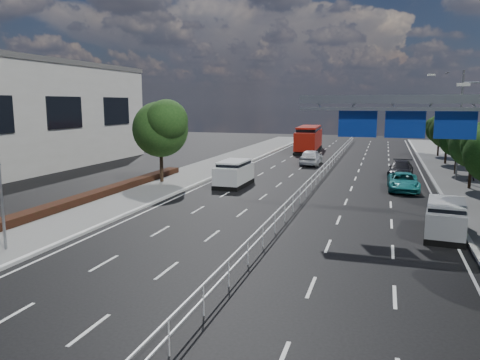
% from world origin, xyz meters
% --- Properties ---
extents(ground, '(160.00, 160.00, 0.00)m').
position_xyz_m(ground, '(0.00, 0.00, 0.00)').
color(ground, black).
rests_on(ground, ground).
extents(kerb_near, '(0.25, 140.00, 0.15)m').
position_xyz_m(kerb_near, '(-9.00, 0.00, 0.07)').
color(kerb_near, silver).
rests_on(kerb_near, ground).
extents(median_fence, '(0.05, 85.00, 1.02)m').
position_xyz_m(median_fence, '(0.00, 22.50, 0.53)').
color(median_fence, silver).
rests_on(median_fence, ground).
extents(hedge_near, '(1.00, 36.00, 0.44)m').
position_xyz_m(hedge_near, '(-13.30, 5.00, 0.36)').
color(hedge_near, black).
rests_on(hedge_near, sidewalk_near).
extents(overhead_gantry, '(10.24, 0.38, 7.45)m').
position_xyz_m(overhead_gantry, '(6.74, 10.05, 5.61)').
color(overhead_gantry, gray).
rests_on(overhead_gantry, ground).
extents(streetlight_far, '(2.78, 2.40, 9.00)m').
position_xyz_m(streetlight_far, '(10.50, 26.00, 5.21)').
color(streetlight_far, gray).
rests_on(streetlight_far, ground).
extents(near_tree_back, '(4.84, 4.51, 6.69)m').
position_xyz_m(near_tree_back, '(-11.94, 17.97, 4.61)').
color(near_tree_back, black).
rests_on(near_tree_back, ground).
extents(far_tree_e, '(3.63, 3.38, 5.13)m').
position_xyz_m(far_tree_e, '(11.25, 21.98, 3.56)').
color(far_tree_e, black).
rests_on(far_tree_e, ground).
extents(far_tree_f, '(3.52, 3.28, 5.02)m').
position_xyz_m(far_tree_f, '(11.24, 29.48, 3.49)').
color(far_tree_f, black).
rests_on(far_tree_f, ground).
extents(far_tree_g, '(3.96, 3.69, 5.45)m').
position_xyz_m(far_tree_g, '(11.25, 36.98, 3.75)').
color(far_tree_g, black).
rests_on(far_tree_g, ground).
extents(far_tree_h, '(3.41, 3.18, 4.91)m').
position_xyz_m(far_tree_h, '(11.24, 44.48, 3.42)').
color(far_tree_h, black).
rests_on(far_tree_h, ground).
extents(white_minivan, '(2.04, 4.63, 2.00)m').
position_xyz_m(white_minivan, '(-6.03, 18.48, 0.98)').
color(white_minivan, black).
rests_on(white_minivan, ground).
extents(red_bus, '(3.22, 11.30, 3.34)m').
position_xyz_m(red_bus, '(-4.59, 46.31, 1.74)').
color(red_bus, black).
rests_on(red_bus, ground).
extents(near_car_silver, '(2.03, 4.87, 1.65)m').
position_xyz_m(near_car_silver, '(-2.20, 32.81, 0.82)').
color(near_car_silver, silver).
rests_on(near_car_silver, ground).
extents(near_car_dark, '(1.74, 4.90, 1.61)m').
position_xyz_m(near_car_dark, '(-7.27, 60.25, 0.81)').
color(near_car_dark, black).
rests_on(near_car_dark, ground).
extents(silver_minivan, '(2.22, 4.35, 1.74)m').
position_xyz_m(silver_minivan, '(8.05, 8.39, 0.85)').
color(silver_minivan, black).
rests_on(silver_minivan, ground).
extents(parked_car_teal, '(2.26, 4.73, 1.30)m').
position_xyz_m(parked_car_teal, '(6.50, 20.39, 0.65)').
color(parked_car_teal, teal).
rests_on(parked_car_teal, ground).
extents(parked_car_dark, '(2.42, 4.99, 1.40)m').
position_xyz_m(parked_car_dark, '(6.50, 26.94, 0.70)').
color(parked_car_dark, black).
rests_on(parked_car_dark, ground).
extents(pedestrian_b, '(0.78, 0.61, 1.57)m').
position_xyz_m(pedestrian_b, '(11.83, 25.88, 0.92)').
color(pedestrian_b, gray).
rests_on(pedestrian_b, sidewalk_far).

